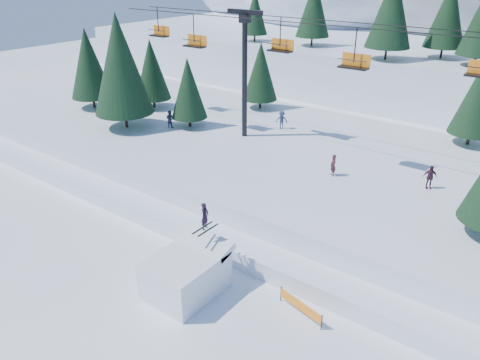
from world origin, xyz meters
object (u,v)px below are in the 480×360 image
Objects in this scene: jump_kicker at (187,273)px; banner_far at (381,301)px; chairlift at (359,71)px; banner_near at (301,306)px.

jump_kicker reaches higher than banner_far.
chairlift is 16.30× the size of banner_far.
jump_kicker is 0.10× the size of chairlift.
chairlift reaches higher than jump_kicker.
chairlift reaches higher than banner_near.
chairlift is at bearing 84.25° from jump_kicker.
chairlift is (1.63, 16.16, 8.14)m from jump_kicker.
jump_kicker is at bearing -151.79° from banner_far.
banner_near is (5.83, 1.99, -0.64)m from jump_kicker.
jump_kicker is 1.68× the size of banner_far.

